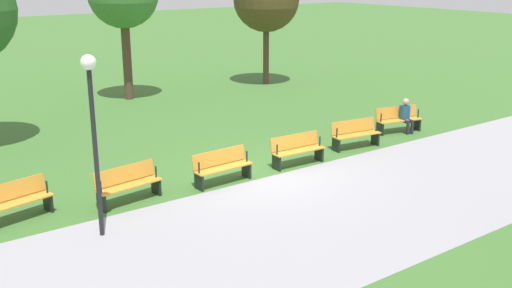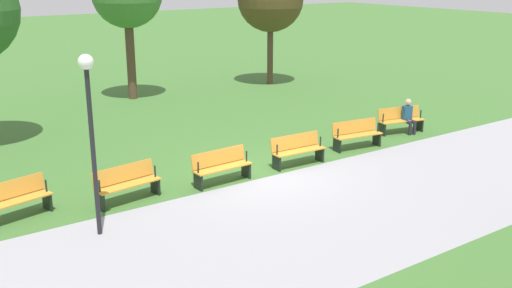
# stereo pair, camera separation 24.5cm
# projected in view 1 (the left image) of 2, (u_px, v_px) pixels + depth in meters

# --- Properties ---
(ground_plane) EXTENTS (120.00, 120.00, 0.00)m
(ground_plane) POSITION_uv_depth(u_px,v_px,m) (263.00, 174.00, 16.66)
(ground_plane) COLOR #3D6B2D
(path_paving) EXTENTS (27.61, 5.73, 0.01)m
(path_paving) POSITION_uv_depth(u_px,v_px,m) (341.00, 209.00, 14.23)
(path_paving) COLOR #939399
(path_paving) RESTS_ON ground
(bench_0) EXTENTS (1.74, 0.83, 0.89)m
(bench_0) POSITION_uv_depth(u_px,v_px,m) (398.00, 119.00, 20.77)
(bench_0) COLOR orange
(bench_0) RESTS_ON ground
(bench_1) EXTENTS (1.72, 0.69, 0.89)m
(bench_1) POSITION_uv_depth(u_px,v_px,m) (355.00, 133.00, 18.97)
(bench_1) COLOR orange
(bench_1) RESTS_ON ground
(bench_2) EXTENTS (1.70, 0.55, 0.89)m
(bench_2) POSITION_uv_depth(u_px,v_px,m) (297.00, 149.00, 17.33)
(bench_2) COLOR orange
(bench_2) RESTS_ON ground
(bench_3) EXTENTS (1.70, 0.55, 0.89)m
(bench_3) POSITION_uv_depth(u_px,v_px,m) (222.00, 166.00, 15.87)
(bench_3) COLOR orange
(bench_3) RESTS_ON ground
(bench_4) EXTENTS (1.72, 0.69, 0.89)m
(bench_4) POSITION_uv_depth(u_px,v_px,m) (128.00, 184.00, 14.59)
(bench_4) COLOR orange
(bench_4) RESTS_ON ground
(bench_5) EXTENTS (1.74, 0.83, 0.89)m
(bench_5) POSITION_uv_depth(u_px,v_px,m) (14.00, 201.00, 13.51)
(bench_5) COLOR orange
(bench_5) RESTS_ON ground
(person_seated) EXTENTS (0.41, 0.57, 1.20)m
(person_seated) POSITION_uv_depth(u_px,v_px,m) (406.00, 115.00, 20.68)
(person_seated) COLOR navy
(person_seated) RESTS_ON ground
(lamp_post) EXTENTS (0.32, 0.32, 3.92)m
(lamp_post) POSITION_uv_depth(u_px,v_px,m) (92.00, 112.00, 12.11)
(lamp_post) COLOR black
(lamp_post) RESTS_ON ground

